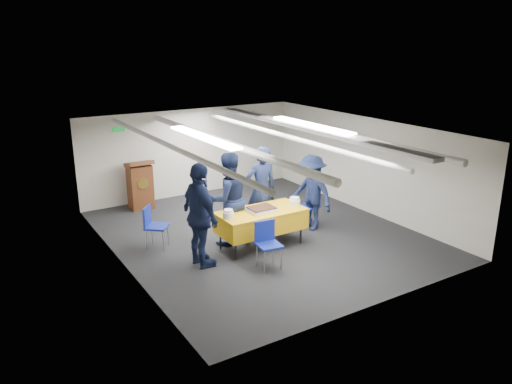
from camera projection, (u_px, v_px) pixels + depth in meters
ground at (260, 234)px, 10.83m from camera, size 7.00×7.00×0.00m
room_shell at (254, 149)px, 10.67m from camera, size 6.00×7.00×2.30m
serving_table at (261, 220)px, 10.05m from camera, size 1.78×0.86×0.77m
sheet_cake at (261, 209)px, 9.93m from camera, size 0.53×0.41×0.09m
plate_stack_left at (228, 214)px, 9.53m from camera, size 0.21×0.21×0.18m
plate_stack_right at (295, 201)px, 10.32m from camera, size 0.23×0.23×0.16m
podium at (140, 184)px, 12.32m from camera, size 0.62×0.53×1.25m
chair_near at (267, 239)px, 9.17m from camera, size 0.47×0.47×0.87m
chair_right at (310, 202)px, 11.23m from camera, size 0.51×0.51×0.87m
chair_left at (153, 223)px, 10.01m from camera, size 0.59×0.59×0.87m
sailor_a at (261, 190)px, 10.69m from camera, size 0.76×0.56×1.91m
sailor_b at (228, 199)px, 10.09m from camera, size 0.96×0.76×1.92m
sailor_c at (200, 216)px, 9.06m from camera, size 0.52×1.17×1.98m
sailor_d at (311, 193)px, 10.91m from camera, size 0.83×1.19×1.68m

